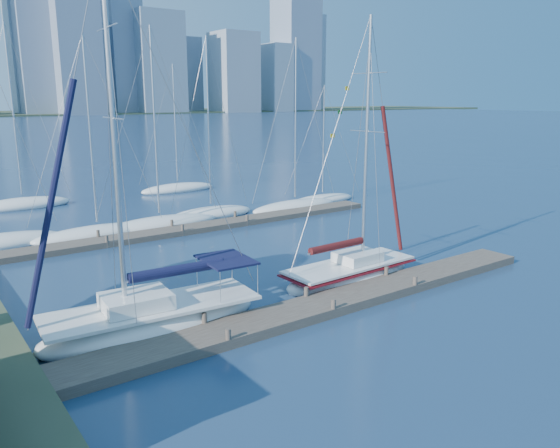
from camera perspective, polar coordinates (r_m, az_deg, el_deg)
ground at (r=23.57m, az=4.12°, el=-9.04°), size 700.00×700.00×0.00m
near_dock at (r=23.50m, az=4.13°, el=-8.59°), size 26.00×2.00×0.40m
far_dock at (r=37.46m, az=-9.29°, el=-0.50°), size 30.00×1.80×0.36m
sailboat_navy at (r=21.81m, az=-13.20°, el=-8.08°), size 9.04×3.55×14.61m
sailboat_maroon at (r=27.07m, az=7.33°, el=-3.70°), size 7.64×2.70×13.06m
bg_boat_0 at (r=37.27m, az=-27.20°, el=-1.71°), size 7.74×4.10×13.36m
bg_boat_1 at (r=37.43m, az=-18.49°, el=-0.90°), size 8.65×4.55×12.98m
bg_boat_2 at (r=38.81m, az=-12.44°, el=-0.01°), size 8.78×2.83×13.79m
bg_boat_3 at (r=41.78m, az=-7.21°, el=1.12°), size 7.13×3.12×13.53m
bg_boat_4 at (r=44.32m, az=1.58°, el=1.89°), size 8.18×2.42×13.67m
bg_boat_5 at (r=47.59m, az=4.45°, el=2.57°), size 6.89×4.41×10.17m
bg_boat_6 at (r=49.59m, az=-25.25°, el=1.89°), size 7.75×4.06×14.96m
bg_boat_7 at (r=53.89m, az=-10.62°, el=3.67°), size 7.69×3.10×12.26m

